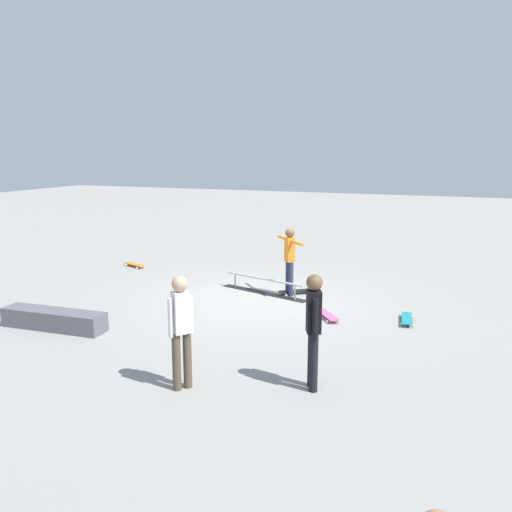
{
  "coord_description": "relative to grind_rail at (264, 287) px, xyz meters",
  "views": [
    {
      "loc": [
        -4.27,
        10.9,
        3.38
      ],
      "look_at": [
        0.1,
        -0.08,
        1.0
      ],
      "focal_mm": 37.41,
      "sensor_mm": 36.0,
      "label": 1
    }
  ],
  "objects": [
    {
      "name": "grind_rail",
      "position": [
        0.0,
        0.0,
        0.0
      ],
      "size": [
        2.36,
        0.92,
        0.38
      ],
      "rotation": [
        0.0,
        0.0,
        -0.29
      ],
      "color": "black",
      "rests_on": "ground_plane"
    },
    {
      "name": "bystander_black_shirt",
      "position": [
        -2.48,
        4.56,
        0.79
      ],
      "size": [
        0.27,
        0.38,
        1.69
      ],
      "rotation": [
        0.0,
        0.0,
        1.98
      ],
      "color": "black",
      "rests_on": "ground_plane"
    },
    {
      "name": "skater_main",
      "position": [
        -0.61,
        -0.07,
        0.77
      ],
      "size": [
        0.93,
        0.99,
        1.6
      ],
      "rotation": [
        0.0,
        0.0,
        5.47
      ],
      "color": "#2D3351",
      "rests_on": "ground_plane"
    },
    {
      "name": "skate_ledge",
      "position": [
        2.82,
        3.86,
        0.02
      ],
      "size": [
        2.14,
        0.58,
        0.37
      ],
      "primitive_type": "cube",
      "rotation": [
        0.0,
        0.0,
        0.05
      ],
      "color": "#595960",
      "rests_on": "ground_plane"
    },
    {
      "name": "loose_skateboard_pink",
      "position": [
        -1.89,
        1.32,
        -0.09
      ],
      "size": [
        0.64,
        0.76,
        0.09
      ],
      "rotation": [
        0.0,
        0.0,
        5.36
      ],
      "color": "#E05993",
      "rests_on": "ground_plane"
    },
    {
      "name": "skateboard_main",
      "position": [
        -0.73,
        -0.2,
        -0.09
      ],
      "size": [
        0.75,
        0.65,
        0.09
      ],
      "rotation": [
        0.0,
        0.0,
        0.66
      ],
      "color": "black",
      "rests_on": "ground_plane"
    },
    {
      "name": "loose_skateboard_teal",
      "position": [
        -3.41,
        0.96,
        -0.09
      ],
      "size": [
        0.33,
        0.82,
        0.09
      ],
      "rotation": [
        0.0,
        0.0,
        4.83
      ],
      "color": "teal",
      "rests_on": "ground_plane"
    },
    {
      "name": "bystander_white_shirt",
      "position": [
        -0.75,
        5.24,
        0.78
      ],
      "size": [
        0.29,
        0.34,
        1.67
      ],
      "rotation": [
        0.0,
        0.0,
        0.9
      ],
      "color": "brown",
      "rests_on": "ground_plane"
    },
    {
      "name": "ground_plane",
      "position": [
        -0.1,
        0.58,
        -0.16
      ],
      "size": [
        60.0,
        60.0,
        0.0
      ],
      "primitive_type": "plane",
      "color": "gray"
    },
    {
      "name": "loose_skateboard_orange",
      "position": [
        4.52,
        -1.3,
        -0.09
      ],
      "size": [
        0.82,
        0.47,
        0.09
      ],
      "rotation": [
        0.0,
        0.0,
        5.92
      ],
      "color": "orange",
      "rests_on": "ground_plane"
    }
  ]
}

